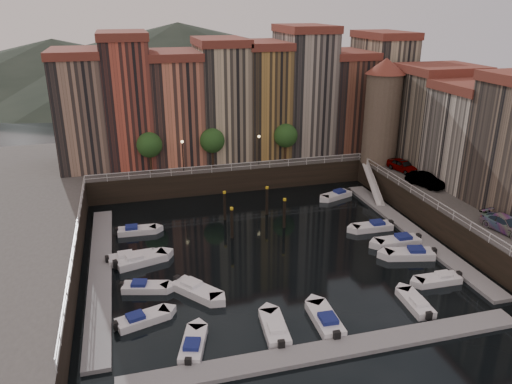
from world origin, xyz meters
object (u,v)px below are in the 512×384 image
object	(u,v)px
corner_tower	(382,110)
boat_left_0	(141,319)
boat_left_2	(140,260)
car_a	(403,166)
car_b	(425,181)
boat_left_1	(144,287)
gangway	(373,182)
car_c	(506,225)
mooring_pilings	(252,211)

from	to	relation	value
corner_tower	boat_left_0	distance (m)	42.18
boat_left_2	car_a	distance (m)	35.29
corner_tower	car_b	size ratio (longest dim) A/B	2.94
boat_left_0	boat_left_1	size ratio (longest dim) A/B	1.04
boat_left_2	car_a	world-z (taller)	car_a
corner_tower	gangway	distance (m)	9.86
boat_left_1	car_a	distance (m)	36.93
car_c	corner_tower	bearing A→B (deg)	81.63
boat_left_0	gangway	bearing A→B (deg)	16.89
boat_left_0	car_a	size ratio (longest dim) A/B	0.98
car_a	car_c	world-z (taller)	car_a
boat_left_1	car_c	world-z (taller)	car_c
gangway	boat_left_2	distance (m)	31.43
boat_left_2	car_c	distance (m)	34.75
corner_tower	boat_left_1	xyz separation A→B (m)	(-32.46, -19.72, -9.87)
boat_left_0	car_a	distance (m)	39.51
boat_left_0	car_b	world-z (taller)	car_b
corner_tower	car_c	distance (m)	24.12
mooring_pilings	boat_left_1	world-z (taller)	mooring_pilings
mooring_pilings	car_b	xyz separation A→B (m)	(20.63, -1.37, 2.12)
car_a	car_c	xyz separation A→B (m)	(-0.07, -18.63, -0.04)
boat_left_0	car_a	bearing A→B (deg)	13.61
boat_left_0	car_a	world-z (taller)	car_a
boat_left_1	corner_tower	bearing A→B (deg)	46.30
boat_left_0	car_c	bearing A→B (deg)	-14.62
boat_left_2	gangway	bearing A→B (deg)	3.45
corner_tower	boat_left_1	size ratio (longest dim) A/B	3.25
boat_left_1	boat_left_2	distance (m)	4.95
corner_tower	boat_left_2	xyz separation A→B (m)	(-32.56, -14.77, -9.81)
boat_left_0	car_b	distance (m)	36.62
boat_left_1	mooring_pilings	bearing A→B (deg)	55.96
gangway	car_c	world-z (taller)	car_c
car_a	boat_left_2	bearing A→B (deg)	-176.01
boat_left_0	boat_left_1	bearing A→B (deg)	67.42
boat_left_1	boat_left_0	bearing A→B (deg)	-80.89
corner_tower	car_c	world-z (taller)	corner_tower
gangway	car_b	bearing A→B (deg)	-58.36
boat_left_2	car_b	distance (m)	33.69
boat_left_1	car_a	world-z (taller)	car_a
boat_left_1	car_b	size ratio (longest dim) A/B	0.91
boat_left_1	car_a	xyz separation A→B (m)	(33.50, 15.14, 3.45)
corner_tower	car_c	xyz separation A→B (m)	(0.98, -23.22, -6.46)
mooring_pilings	boat_left_0	xyz separation A→B (m)	(-12.96, -15.54, -1.32)
gangway	car_a	world-z (taller)	car_a
gangway	corner_tower	bearing A→B (deg)	57.20
gangway	boat_left_0	xyz separation A→B (m)	(-30.04, -19.93, -1.58)
boat_left_0	mooring_pilings	bearing A→B (deg)	33.48
corner_tower	boat_left_1	distance (m)	39.24
mooring_pilings	car_c	distance (m)	25.47
boat_left_2	car_c	bearing A→B (deg)	-29.78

